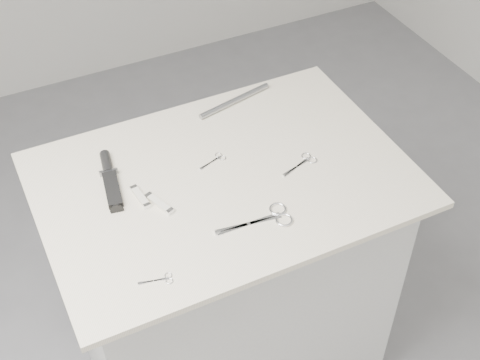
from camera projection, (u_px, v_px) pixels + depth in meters
name	position (u px, v px, depth m)	size (l,w,h in m)	color
plinth	(227.00, 284.00, 2.13)	(0.90, 0.60, 0.90)	beige
display_board	(224.00, 180.00, 1.81)	(1.00, 0.70, 0.02)	beige
large_shears	(269.00, 218.00, 1.69)	(0.20, 0.09, 0.01)	silver
embroidery_scissors_a	(304.00, 162.00, 1.85)	(0.12, 0.07, 0.00)	silver
embroidery_scissors_b	(215.00, 160.00, 1.86)	(0.09, 0.05, 0.00)	silver
tiny_scissors	(161.00, 280.00, 1.55)	(0.08, 0.04, 0.00)	silver
sheathed_knife	(110.00, 177.00, 1.80)	(0.07, 0.22, 0.03)	black
pocket_knife_a	(140.00, 197.00, 1.75)	(0.03, 0.09, 0.01)	beige
pocket_knife_b	(159.00, 203.00, 1.73)	(0.05, 0.10, 0.01)	beige
metal_rail	(235.00, 101.00, 2.04)	(0.02, 0.02, 0.26)	gray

